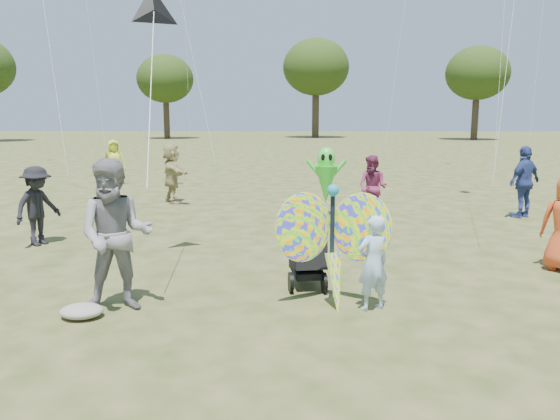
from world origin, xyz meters
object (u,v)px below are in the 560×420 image
at_px(child_girl, 373,263).
at_px(crowd_b, 37,206).
at_px(crowd_e, 373,187).
at_px(butterfly_kite, 333,245).
at_px(adult_man, 116,236).
at_px(jogging_stroller, 307,245).
at_px(crowd_g, 114,162).
at_px(crowd_d, 172,173).
at_px(crowd_c, 524,182).
at_px(alien_kite, 326,178).

bearing_deg(child_girl, crowd_b, -55.51).
relative_size(crowd_e, butterfly_kite, 0.85).
relative_size(adult_man, jogging_stroller, 1.82).
bearing_deg(crowd_b, adult_man, -118.15).
relative_size(crowd_b, crowd_g, 0.95).
height_order(crowd_b, crowd_d, crowd_d).
xyz_separation_m(crowd_d, crowd_g, (-3.06, 4.06, -0.04)).
relative_size(crowd_c, crowd_g, 1.09).
distance_m(child_girl, alien_kite, 6.74).
relative_size(adult_man, butterfly_kite, 1.08).
height_order(crowd_g, jogging_stroller, crowd_g).
xyz_separation_m(adult_man, crowd_d, (-1.31, 8.83, -0.13)).
xyz_separation_m(crowd_c, jogging_stroller, (-5.46, -5.66, -0.28)).
xyz_separation_m(child_girl, alien_kite, (-0.27, 6.72, 0.34)).
distance_m(crowd_b, jogging_stroller, 5.73).
distance_m(crowd_b, crowd_c, 11.17).
bearing_deg(crowd_g, jogging_stroller, -86.20).
xyz_separation_m(child_girl, crowd_d, (-4.62, 8.71, 0.23)).
relative_size(crowd_b, jogging_stroller, 1.42).
relative_size(adult_man, crowd_e, 1.27).
xyz_separation_m(crowd_b, crowd_d, (1.43, 5.28, 0.08)).
relative_size(crowd_g, butterfly_kite, 0.89).
relative_size(jogging_stroller, butterfly_kite, 0.59).
distance_m(crowd_b, butterfly_kite, 6.46).
xyz_separation_m(crowd_d, butterfly_kite, (4.11, -8.60, -0.01)).
relative_size(crowd_b, crowd_e, 0.99).
xyz_separation_m(adult_man, alien_kite, (3.04, 6.84, -0.02)).
bearing_deg(crowd_c, crowd_b, -16.08).
xyz_separation_m(adult_man, crowd_e, (4.16, 6.50, -0.21)).
xyz_separation_m(crowd_c, crowd_d, (-9.25, 2.00, -0.03)).
relative_size(crowd_e, alien_kite, 0.90).
bearing_deg(alien_kite, crowd_e, -16.87).
relative_size(crowd_d, crowd_g, 1.05).
bearing_deg(butterfly_kite, crowd_b, 149.08).
xyz_separation_m(butterfly_kite, alien_kite, (0.23, 6.62, 0.13)).
bearing_deg(alien_kite, crowd_c, -0.14).
distance_m(crowd_c, alien_kite, 4.90).
distance_m(crowd_b, crowd_d, 5.47).
bearing_deg(crowd_e, jogging_stroller, -72.45).
distance_m(adult_man, crowd_g, 13.61).
bearing_deg(child_girl, crowd_e, -123.56).
height_order(adult_man, jogging_stroller, adult_man).
height_order(crowd_c, alien_kite, crowd_c).
height_order(crowd_b, jogging_stroller, crowd_b).
bearing_deg(crowd_e, crowd_c, 40.01).
relative_size(crowd_g, jogging_stroller, 1.50).
bearing_deg(adult_man, alien_kite, 56.91).
distance_m(child_girl, adult_man, 3.34).
bearing_deg(alien_kite, crowd_g, 140.80).
xyz_separation_m(crowd_g, butterfly_kite, (7.18, -12.66, 0.03)).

